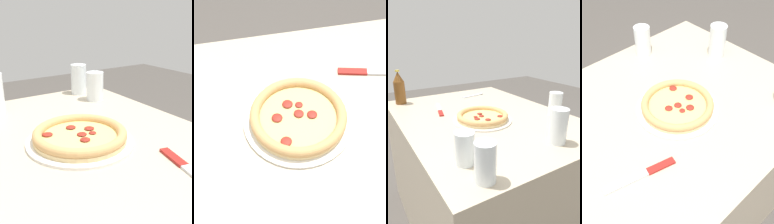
# 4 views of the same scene
# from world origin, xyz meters

# --- Properties ---
(ground_plane) EXTENTS (8.00, 8.00, 0.00)m
(ground_plane) POSITION_xyz_m (0.00, 0.00, 0.00)
(ground_plane) COLOR #4C4742
(table) EXTENTS (1.18, 0.88, 0.75)m
(table) POSITION_xyz_m (0.00, 0.00, 0.37)
(table) COLOR #B7A88E
(table) RESTS_ON ground_plane
(pizza_veggie) EXTENTS (0.31, 0.31, 0.04)m
(pizza_veggie) POSITION_xyz_m (-0.06, 0.04, 0.77)
(pizza_veggie) COLOR silver
(pizza_veggie) RESTS_ON table
(knife) EXTENTS (0.23, 0.08, 0.01)m
(knife) POSITION_xyz_m (0.21, 0.18, 0.75)
(knife) COLOR maroon
(knife) RESTS_ON table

